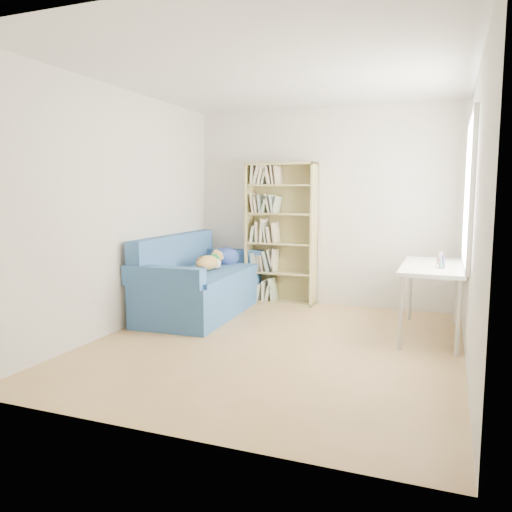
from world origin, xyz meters
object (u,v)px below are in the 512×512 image
Objects in this scene: sofa at (200,284)px; pen_cup at (441,262)px; desk at (433,271)px; bookshelf at (281,239)px.

pen_cup is (2.82, -0.24, 0.45)m from sofa.
sofa is 2.86m from pen_cup.
pen_cup is (0.08, -0.20, 0.13)m from desk.
sofa reaches higher than pen_cup.
bookshelf is at bearing 154.65° from desk.
desk is 0.25m from pen_cup.
sofa is 1.28m from bookshelf.
bookshelf is 11.47× the size of pen_cup.
sofa is 1.06× the size of bookshelf.
bookshelf is at bearing 46.52° from sofa.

